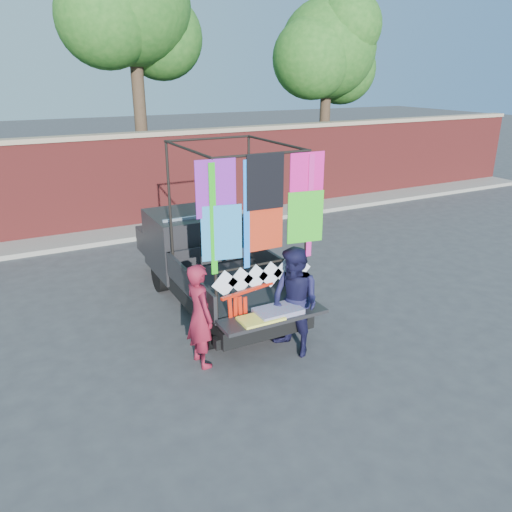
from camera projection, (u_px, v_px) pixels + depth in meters
name	position (u px, v px, depth m)	size (l,w,h in m)	color
ground	(229.00, 338.00, 8.23)	(90.00, 90.00, 0.00)	#38383A
brick_wall	(121.00, 182.00, 13.60)	(30.00, 0.45, 2.61)	maroon
curb	(131.00, 233.00, 13.45)	(30.00, 1.20, 0.12)	gray
tree_mid	(134.00, 10.00, 13.45)	(4.20, 3.30, 7.73)	#38281C
tree_right	(330.00, 52.00, 16.60)	(4.20, 3.30, 6.62)	#38281C
pickup_truck	(203.00, 257.00, 9.63)	(1.95, 4.91, 3.09)	black
woman	(200.00, 315.00, 7.26)	(0.58, 0.38, 1.60)	maroon
man	(295.00, 302.00, 7.54)	(0.83, 0.65, 1.71)	#171637
streamer_bundle	(242.00, 304.00, 7.31)	(0.94, 0.24, 0.66)	red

